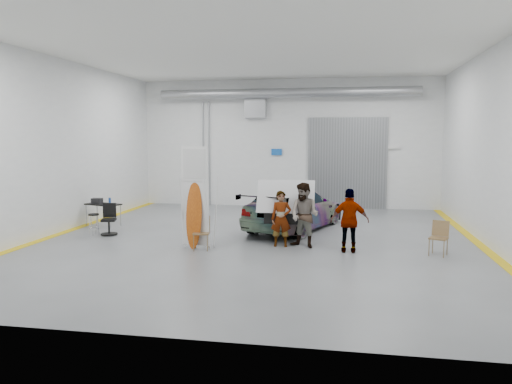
% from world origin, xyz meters
% --- Properties ---
extents(ground, '(16.00, 16.00, 0.00)m').
position_xyz_m(ground, '(0.00, 0.00, 0.00)').
color(ground, slate).
rests_on(ground, ground).
extents(room_shell, '(14.02, 16.18, 6.01)m').
position_xyz_m(room_shell, '(0.24, 2.22, 4.08)').
color(room_shell, silver).
rests_on(room_shell, ground).
extents(sedan_car, '(3.67, 5.66, 1.52)m').
position_xyz_m(sedan_car, '(0.95, 2.16, 0.76)').
color(sedan_car, silver).
rests_on(sedan_car, ground).
extents(person_a, '(0.65, 0.46, 1.70)m').
position_xyz_m(person_a, '(0.86, -0.77, 0.85)').
color(person_a, '#957551').
rests_on(person_a, ground).
extents(person_b, '(1.17, 1.06, 1.95)m').
position_xyz_m(person_b, '(1.56, -0.77, 0.98)').
color(person_b, '#476D82').
rests_on(person_b, ground).
extents(person_c, '(1.08, 0.46, 1.85)m').
position_xyz_m(person_c, '(2.89, -1.23, 0.93)').
color(person_c, '#925B30').
rests_on(person_c, ground).
extents(surfboard_display, '(0.89, 0.40, 3.22)m').
position_xyz_m(surfboard_display, '(-1.55, -1.55, 1.30)').
color(surfboard_display, white).
rests_on(surfboard_display, ground).
extents(folding_chair_near, '(0.53, 0.55, 0.98)m').
position_xyz_m(folding_chair_near, '(-1.38, -1.64, 0.30)').
color(folding_chair_near, brown).
rests_on(folding_chair_near, ground).
extents(folding_chair_far, '(0.60, 0.63, 0.97)m').
position_xyz_m(folding_chair_far, '(5.33, -1.16, 0.30)').
color(folding_chair_far, brown).
rests_on(folding_chair_far, ground).
extents(shop_stool, '(0.37, 0.37, 0.73)m').
position_xyz_m(shop_stool, '(-5.58, -0.17, 0.36)').
color(shop_stool, black).
rests_on(shop_stool, ground).
extents(work_table, '(1.44, 1.02, 1.07)m').
position_xyz_m(work_table, '(-6.22, 1.61, 0.82)').
color(work_table, gray).
rests_on(work_table, ground).
extents(office_chair, '(0.57, 0.60, 1.05)m').
position_xyz_m(office_chair, '(-5.09, -0.01, 0.46)').
color(office_chair, black).
rests_on(office_chair, ground).
extents(trunk_lid, '(1.78, 1.08, 0.04)m').
position_xyz_m(trunk_lid, '(0.95, -0.22, 1.54)').
color(trunk_lid, silver).
rests_on(trunk_lid, sedan_car).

